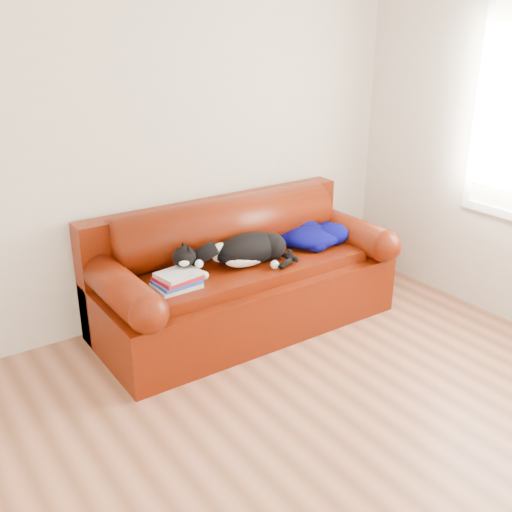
{
  "coord_description": "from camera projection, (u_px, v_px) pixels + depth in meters",
  "views": [
    {
      "loc": [
        -1.5,
        -1.74,
        2.08
      ],
      "look_at": [
        0.62,
        1.35,
        0.58
      ],
      "focal_mm": 42.0,
      "sensor_mm": 36.0,
      "label": 1
    }
  ],
  "objects": [
    {
      "name": "room_shell",
      "position": [
        344.0,
        130.0,
        2.35
      ],
      "size": [
        4.52,
        4.02,
        2.61
      ],
      "color": "beige",
      "rests_on": "ground"
    },
    {
      "name": "book_stack",
      "position": [
        177.0,
        280.0,
        3.74
      ],
      "size": [
        0.28,
        0.23,
        0.1
      ],
      "rotation": [
        0.0,
        0.0,
        0.09
      ],
      "color": "beige",
      "rests_on": "sofa_base"
    },
    {
      "name": "sofa_back",
      "position": [
        226.0,
        244.0,
        4.34
      ],
      "size": [
        2.1,
        1.01,
        0.88
      ],
      "color": "#3A0F02",
      "rests_on": "ground"
    },
    {
      "name": "blanket",
      "position": [
        313.0,
        235.0,
        4.44
      ],
      "size": [
        0.51,
        0.43,
        0.16
      ],
      "rotation": [
        0.0,
        0.0,
        -0.05
      ],
      "color": "#02023F",
      "rests_on": "sofa_base"
    },
    {
      "name": "cat",
      "position": [
        248.0,
        250.0,
        4.07
      ],
      "size": [
        0.71,
        0.44,
        0.27
      ],
      "rotation": [
        0.0,
        0.0,
        -0.35
      ],
      "color": "black",
      "rests_on": "sofa_base"
    },
    {
      "name": "ground",
      "position": [
        309.0,
        480.0,
        2.89
      ],
      "size": [
        4.5,
        4.5,
        0.0
      ],
      "primitive_type": "plane",
      "color": "brown",
      "rests_on": "ground"
    },
    {
      "name": "sofa_base",
      "position": [
        245.0,
        294.0,
        4.27
      ],
      "size": [
        2.1,
        0.9,
        0.5
      ],
      "color": "#3A0F02",
      "rests_on": "ground"
    }
  ]
}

